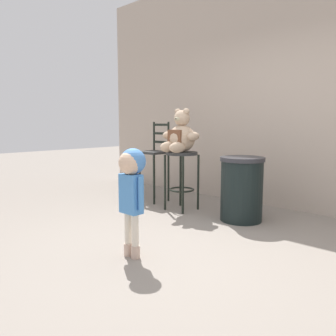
{
  "coord_description": "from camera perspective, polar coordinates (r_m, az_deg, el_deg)",
  "views": [
    {
      "loc": [
        1.97,
        -2.32,
        1.19
      ],
      "look_at": [
        -0.65,
        0.47,
        0.68
      ],
      "focal_mm": 36.19,
      "sensor_mm": 36.0,
      "label": 1
    }
  ],
  "objects": [
    {
      "name": "teddy_bear",
      "position": [
        4.58,
        2.1,
        5.35
      ],
      "size": [
        0.57,
        0.51,
        0.58
      ],
      "color": "tan",
      "rests_on": "bar_stool_with_teddy"
    },
    {
      "name": "ground_plane",
      "position": [
        3.27,
        2.73,
        -13.83
      ],
      "size": [
        24.0,
        24.0,
        0.0
      ],
      "primitive_type": "plane",
      "color": "gray"
    },
    {
      "name": "bar_stool_with_teddy",
      "position": [
        4.64,
        2.32,
        0.01
      ],
      "size": [
        0.43,
        0.43,
        0.81
      ],
      "color": "#292A2B",
      "rests_on": "ground_plane"
    },
    {
      "name": "trash_bin",
      "position": [
        4.24,
        12.29,
        -3.43
      ],
      "size": [
        0.54,
        0.54,
        0.79
      ],
      "color": "black",
      "rests_on": "ground_plane"
    },
    {
      "name": "building_wall",
      "position": [
        5.08,
        20.65,
        13.24
      ],
      "size": [
        7.32,
        0.3,
        3.47
      ],
      "primitive_type": "cube",
      "color": "#B1A191",
      "rests_on": "ground_plane"
    },
    {
      "name": "child_walking",
      "position": [
        2.98,
        -6.15,
        -1.83
      ],
      "size": [
        0.31,
        0.25,
        0.98
      ],
      "rotation": [
        0.0,
        0.0,
        -3.1
      ],
      "color": "#C6A794",
      "rests_on": "ground_plane"
    },
    {
      "name": "bar_chair_empty",
      "position": [
        5.17,
        -2.15,
        1.83
      ],
      "size": [
        0.37,
        0.37,
        1.21
      ],
      "color": "#292A2B",
      "rests_on": "ground_plane"
    }
  ]
}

